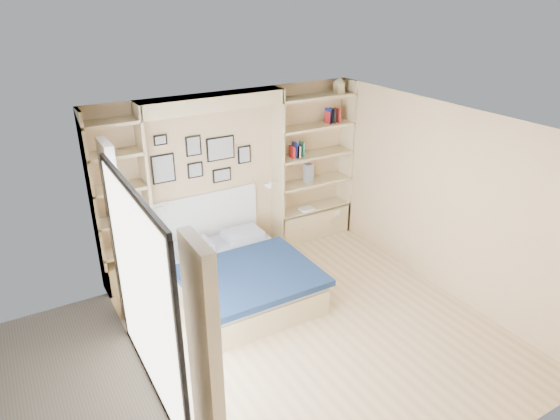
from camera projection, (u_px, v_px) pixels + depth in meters
ground at (314, 328)px, 6.06m from camera, size 4.50×4.50×0.00m
room_shell at (228, 210)px, 6.64m from camera, size 4.50×4.50×4.50m
bed at (239, 276)px, 6.64m from camera, size 1.66×2.13×1.07m
photo_gallery at (201, 158)px, 6.94m from camera, size 1.48×0.02×0.82m
reading_lamps at (219, 195)px, 7.04m from camera, size 1.92×0.12×0.15m
shelf_decor at (299, 141)px, 7.49m from camera, size 3.60×0.23×2.03m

